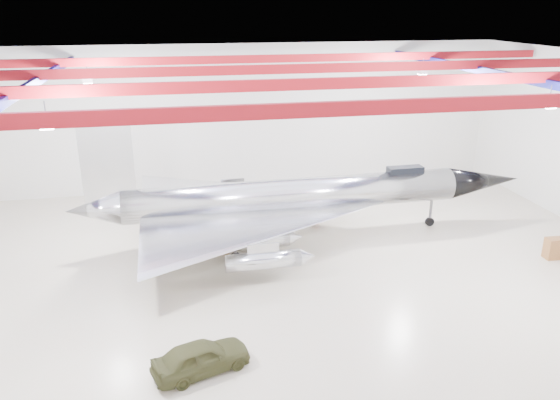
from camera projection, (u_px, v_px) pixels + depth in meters
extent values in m
plane|color=beige|center=(287.00, 269.00, 29.91)|extent=(40.00, 40.00, 0.00)
plane|color=silver|center=(245.00, 117.00, 41.87)|extent=(40.00, 0.00, 40.00)
plane|color=#0A0F38|center=(287.00, 63.00, 26.19)|extent=(40.00, 40.00, 0.00)
cube|color=maroon|center=(346.00, 108.00, 18.10)|extent=(39.50, 0.25, 0.50)
cube|color=maroon|center=(302.00, 84.00, 23.63)|extent=(39.50, 0.25, 0.50)
cube|color=maroon|center=(275.00, 69.00, 29.16)|extent=(39.50, 0.25, 0.50)
cube|color=maroon|center=(257.00, 59.00, 34.69)|extent=(39.50, 0.25, 0.50)
cube|color=#0D1052|center=(24.00, 90.00, 24.18)|extent=(0.25, 29.50, 0.40)
cube|color=#0D1052|center=(509.00, 76.00, 28.81)|extent=(0.25, 29.50, 0.40)
cube|color=silver|center=(47.00, 124.00, 19.18)|extent=(0.55, 0.55, 0.25)
cube|color=silver|center=(549.00, 104.00, 23.03)|extent=(0.55, 0.55, 0.25)
cube|color=silver|center=(88.00, 80.00, 30.23)|extent=(0.55, 0.55, 0.25)
cube|color=silver|center=(422.00, 72.00, 34.09)|extent=(0.55, 0.55, 0.25)
cylinder|color=silver|center=(295.00, 195.00, 32.91)|extent=(20.27, 2.29, 2.02)
cone|color=black|center=(483.00, 181.00, 35.50)|extent=(5.09, 2.09, 2.02)
cone|color=silver|center=(93.00, 210.00, 30.52)|extent=(3.06, 2.06, 2.02)
cube|color=silver|center=(107.00, 163.00, 29.84)|extent=(2.84, 0.16, 4.56)
cube|color=black|center=(405.00, 171.00, 34.00)|extent=(2.24, 0.84, 0.51)
cylinder|color=silver|center=(263.00, 261.00, 27.65)|extent=(3.86, 0.96, 0.91)
cylinder|color=silver|center=(254.00, 241.00, 29.97)|extent=(3.86, 0.96, 0.91)
cylinder|color=silver|center=(238.00, 204.00, 35.55)|extent=(3.86, 0.96, 0.91)
cylinder|color=silver|center=(233.00, 192.00, 37.88)|extent=(3.86, 0.96, 0.91)
cylinder|color=#59595B|center=(430.00, 213.00, 35.42)|extent=(0.18, 0.18, 1.82)
cylinder|color=black|center=(430.00, 222.00, 35.63)|extent=(0.57, 0.23, 0.57)
cylinder|color=#59595B|center=(235.00, 247.00, 30.40)|extent=(0.18, 0.18, 1.82)
cylinder|color=black|center=(235.00, 257.00, 30.61)|extent=(0.57, 0.23, 0.57)
cylinder|color=#59595B|center=(224.00, 215.00, 35.05)|extent=(0.18, 0.18, 1.82)
cylinder|color=black|center=(224.00, 224.00, 35.26)|extent=(0.57, 0.23, 0.57)
imported|color=#3B3D1E|center=(201.00, 357.00, 21.32)|extent=(4.16, 2.70, 1.32)
cube|color=brown|center=(557.00, 248.00, 30.99)|extent=(1.37, 0.74, 1.22)
cube|color=olive|center=(225.00, 251.00, 31.63)|extent=(0.54, 0.47, 0.33)
cube|color=maroon|center=(194.00, 224.00, 35.57)|extent=(0.41, 0.34, 0.28)
cylinder|color=#59595B|center=(254.00, 253.00, 31.31)|extent=(0.60, 0.60, 0.43)
cube|color=olive|center=(326.00, 207.00, 38.51)|extent=(0.73, 0.65, 0.43)
cube|color=#59595B|center=(185.00, 225.00, 35.52)|extent=(0.34, 0.27, 0.24)
cylinder|color=maroon|center=(315.00, 220.00, 36.10)|extent=(0.50, 0.50, 0.39)
cube|color=olive|center=(232.00, 242.00, 32.76)|extent=(0.65, 0.57, 0.38)
cylinder|color=#59595B|center=(248.00, 205.00, 38.87)|extent=(0.43, 0.43, 0.33)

